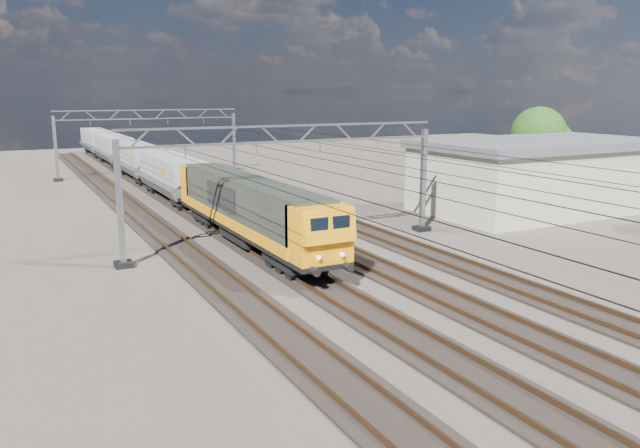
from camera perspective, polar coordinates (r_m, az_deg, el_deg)
name	(u,v)px	position (r m, az deg, el deg)	size (l,w,h in m)	color
ground	(321,263)	(33.24, 0.12, -3.57)	(160.00, 160.00, 0.00)	#28241E
track_outer_west	(213,277)	(31.02, -9.79, -4.76)	(2.60, 140.00, 0.30)	black
track_loco	(287,266)	(32.38, -3.03, -3.88)	(2.60, 140.00, 0.30)	black
track_inner_east	(354,257)	(34.15, 3.10, -3.04)	(2.60, 140.00, 0.30)	black
track_outer_east	(414,249)	(36.29, 8.56, -2.26)	(2.60, 140.00, 0.30)	black
catenary_gantry_mid	(289,181)	(35.97, -2.82, 3.96)	(19.90, 0.90, 7.11)	gray
catenary_gantry_far	(150,140)	(70.17, -15.26, 7.45)	(19.90, 0.90, 7.11)	gray
overhead_wires	(262,144)	(39.42, -5.29, 7.32)	(12.03, 140.00, 0.53)	black
locomotive	(248,207)	(36.78, -6.58, 1.58)	(2.76, 21.10, 3.62)	black
hopper_wagon_lead	(172,174)	(53.53, -13.38, 4.47)	(3.38, 13.00, 3.25)	black
hopper_wagon_mid	(137,158)	(67.32, -16.37, 5.78)	(3.38, 13.00, 3.25)	black
hopper_wagon_third	(114,148)	(81.25, -18.35, 6.64)	(3.38, 13.00, 3.25)	black
hopper_wagon_fourth	(97,140)	(95.25, -19.75, 7.24)	(3.38, 13.00, 3.25)	black
industrial_shed	(540,175)	(50.75, 19.45, 4.28)	(18.60, 10.60, 5.40)	#B8B7A2
tree_far	(542,137)	(61.90, 19.67, 7.52)	(5.56, 5.16, 7.64)	#382A19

